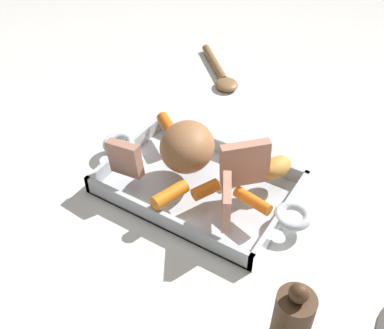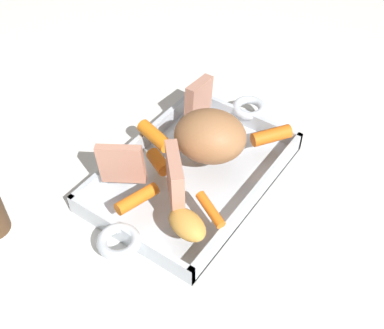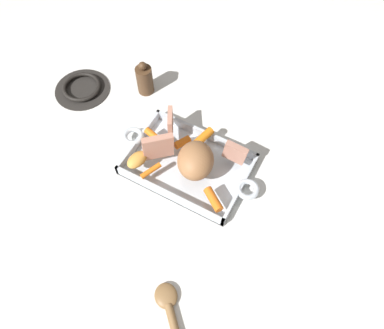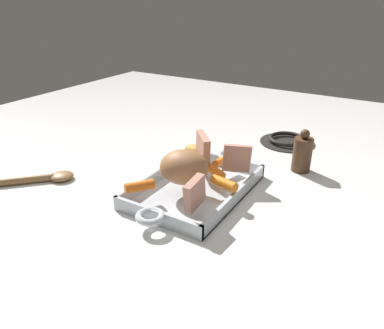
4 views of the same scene
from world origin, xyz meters
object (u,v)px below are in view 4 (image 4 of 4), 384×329
(potato_whole, at_px, (194,151))
(baby_carrot_long, at_px, (224,183))
(baby_carrot_short, at_px, (217,172))
(roasting_dish, at_px, (195,188))
(pork_roast, at_px, (184,167))
(baby_carrot_center_right, at_px, (183,159))
(baby_carrot_center_left, at_px, (139,186))
(pepper_mill, at_px, (302,153))
(roast_slice_outer, at_px, (195,193))
(serving_spoon, at_px, (39,178))
(roast_slice_thin, at_px, (203,150))
(stove_burner_rear, at_px, (287,140))
(baby_carrot_northeast, at_px, (224,160))
(roast_slice_thick, at_px, (237,158))

(potato_whole, bearing_deg, baby_carrot_long, -128.71)
(baby_carrot_short, bearing_deg, roasting_dish, 135.18)
(potato_whole, bearing_deg, pork_roast, -157.89)
(baby_carrot_center_right, bearing_deg, potato_whole, -9.27)
(roasting_dish, relative_size, baby_carrot_center_left, 6.34)
(roasting_dish, distance_m, pepper_mill, 0.32)
(roast_slice_outer, bearing_deg, serving_spoon, 97.05)
(baby_carrot_long, distance_m, baby_carrot_short, 0.06)
(baby_carrot_center_left, bearing_deg, pepper_mill, -35.37)
(potato_whole, distance_m, serving_spoon, 0.41)
(potato_whole, xyz_separation_m, pepper_mill, (0.14, -0.26, -0.00))
(roast_slice_thin, height_order, potato_whole, roast_slice_thin)
(baby_carrot_center_right, xyz_separation_m, baby_carrot_center_left, (-0.19, -0.00, 0.00))
(roasting_dish, xyz_separation_m, baby_carrot_center_right, (0.07, 0.08, 0.03))
(roast_slice_outer, bearing_deg, stove_burner_rear, -2.79)
(baby_carrot_northeast, bearing_deg, baby_carrot_center_left, 157.54)
(roasting_dish, height_order, roast_slice_outer, roast_slice_outer)
(baby_carrot_short, height_order, pepper_mill, pepper_mill)
(baby_carrot_center_right, xyz_separation_m, stove_burner_rear, (0.37, -0.17, -0.04))
(baby_carrot_center_left, bearing_deg, stove_burner_rear, -16.87)
(serving_spoon, bearing_deg, baby_carrot_long, -26.41)
(baby_carrot_short, bearing_deg, roast_slice_outer, -170.11)
(roasting_dish, height_order, pepper_mill, pepper_mill)
(roast_slice_outer, distance_m, baby_carrot_northeast, 0.23)
(pepper_mill, bearing_deg, roasting_dish, 143.84)
(pork_roast, xyz_separation_m, baby_carrot_center_left, (-0.09, 0.07, -0.03))
(roast_slice_outer, height_order, stove_burner_rear, roast_slice_outer)
(baby_carrot_northeast, bearing_deg, serving_spoon, 125.55)
(baby_carrot_long, bearing_deg, roast_slice_outer, 171.02)
(baby_carrot_center_left, bearing_deg, roasting_dish, -33.59)
(baby_carrot_center_right, xyz_separation_m, pepper_mill, (0.19, -0.27, 0.01))
(roast_slice_outer, height_order, baby_carrot_long, roast_slice_outer)
(baby_carrot_northeast, height_order, serving_spoon, baby_carrot_northeast)
(roast_slice_thin, height_order, baby_carrot_northeast, roast_slice_thin)
(pepper_mill, bearing_deg, roast_slice_thin, 130.20)
(roast_slice_thick, distance_m, baby_carrot_short, 0.06)
(roast_slice_outer, relative_size, baby_carrot_long, 0.94)
(baby_carrot_northeast, relative_size, stove_burner_rear, 0.39)
(roasting_dish, xyz_separation_m, baby_carrot_short, (0.04, -0.04, 0.04))
(roast_slice_outer, relative_size, stove_burner_rear, 0.36)
(roast_slice_thin, bearing_deg, baby_carrot_short, -122.72)
(roasting_dish, bearing_deg, baby_carrot_center_right, 48.79)
(potato_whole, bearing_deg, roast_slice_thin, -128.71)
(roasting_dish, bearing_deg, serving_spoon, 113.74)
(baby_carrot_northeast, bearing_deg, roast_slice_thin, 132.14)
(pork_roast, xyz_separation_m, roast_slice_thin, (0.11, 0.01, 0.00))
(pork_roast, distance_m, baby_carrot_northeast, 0.15)
(roast_slice_thin, distance_m, pepper_mill, 0.28)
(baby_carrot_short, distance_m, potato_whole, 0.14)
(pork_roast, relative_size, roast_slice_thin, 1.37)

